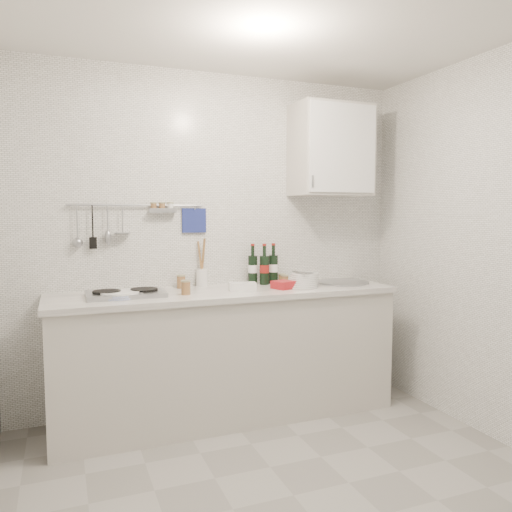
{
  "coord_description": "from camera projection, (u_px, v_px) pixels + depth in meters",
  "views": [
    {
      "loc": [
        -1.09,
        -2.23,
        1.47
      ],
      "look_at": [
        0.14,
        0.9,
        1.17
      ],
      "focal_mm": 35.0,
      "sensor_mm": 36.0,
      "label": 1
    }
  ],
  "objects": [
    {
      "name": "floor",
      "position": [
        294.0,
        495.0,
        2.59
      ],
      "size": [
        3.0,
        3.0,
        0.0
      ],
      "primitive_type": "plane",
      "color": "gray",
      "rests_on": "ground"
    },
    {
      "name": "back_wall",
      "position": [
        214.0,
        241.0,
        3.78
      ],
      "size": [
        3.0,
        0.02,
        2.5
      ],
      "primitive_type": "cube",
      "color": "silver",
      "rests_on": "floor"
    },
    {
      "name": "counter",
      "position": [
        228.0,
        357.0,
        3.58
      ],
      "size": [
        2.44,
        0.64,
        0.96
      ],
      "color": "#B8B3AA",
      "rests_on": "floor"
    },
    {
      "name": "wall_rail",
      "position": [
        135.0,
        219.0,
        3.52
      ],
      "size": [
        0.98,
        0.09,
        0.34
      ],
      "color": "#93969B",
      "rests_on": "back_wall"
    },
    {
      "name": "wall_cabinet",
      "position": [
        331.0,
        151.0,
        3.88
      ],
      "size": [
        0.6,
        0.38,
        0.7
      ],
      "color": "#B8B3AA",
      "rests_on": "back_wall"
    },
    {
      "name": "plate_stack_hob",
      "position": [
        118.0,
        294.0,
        3.22
      ],
      "size": [
        0.28,
        0.27,
        0.04
      ],
      "rotation": [
        0.0,
        0.0,
        -0.26
      ],
      "color": "#526CBB",
      "rests_on": "counter"
    },
    {
      "name": "plate_stack_sink",
      "position": [
        303.0,
        280.0,
        3.68
      ],
      "size": [
        0.26,
        0.25,
        0.11
      ],
      "rotation": [
        0.0,
        0.0,
        0.38
      ],
      "color": "white",
      "rests_on": "counter"
    },
    {
      "name": "wine_bottles",
      "position": [
        264.0,
        264.0,
        3.82
      ],
      "size": [
        0.24,
        0.11,
        0.31
      ],
      "rotation": [
        0.0,
        0.0,
        -0.08
      ],
      "color": "black",
      "rests_on": "counter"
    },
    {
      "name": "butter_dish",
      "position": [
        243.0,
        286.0,
        3.52
      ],
      "size": [
        0.21,
        0.13,
        0.06
      ],
      "primitive_type": "cube",
      "rotation": [
        0.0,
        0.0,
        -0.21
      ],
      "color": "white",
      "rests_on": "counter"
    },
    {
      "name": "strawberry_punnet",
      "position": [
        283.0,
        285.0,
        3.6
      ],
      "size": [
        0.17,
        0.17,
        0.06
      ],
      "primitive_type": "cube",
      "rotation": [
        0.0,
        0.0,
        0.35
      ],
      "color": "red",
      "rests_on": "counter"
    },
    {
      "name": "utensil_crock",
      "position": [
        202.0,
        275.0,
        3.71
      ],
      "size": [
        0.09,
        0.09,
        0.36
      ],
      "rotation": [
        0.0,
        0.0,
        0.28
      ],
      "color": "white",
      "rests_on": "counter"
    },
    {
      "name": "jar_a",
      "position": [
        181.0,
        281.0,
        3.62
      ],
      "size": [
        0.07,
        0.07,
        0.1
      ],
      "rotation": [
        0.0,
        0.0,
        -0.17
      ],
      "color": "brown",
      "rests_on": "counter"
    },
    {
      "name": "jar_b",
      "position": [
        282.0,
        278.0,
        3.87
      ],
      "size": [
        0.06,
        0.06,
        0.08
      ],
      "rotation": [
        0.0,
        0.0,
        0.0
      ],
      "color": "brown",
      "rests_on": "counter"
    },
    {
      "name": "jar_c",
      "position": [
        285.0,
        279.0,
        3.83
      ],
      "size": [
        0.06,
        0.06,
        0.07
      ],
      "rotation": [
        0.0,
        0.0,
        -0.05
      ],
      "color": "brown",
      "rests_on": "counter"
    },
    {
      "name": "jar_d",
      "position": [
        186.0,
        287.0,
        3.33
      ],
      "size": [
        0.07,
        0.07,
        0.1
      ],
      "rotation": [
        0.0,
        0.0,
        0.43
      ],
      "color": "brown",
      "rests_on": "counter"
    }
  ]
}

